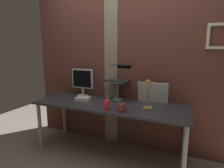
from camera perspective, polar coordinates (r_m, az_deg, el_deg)
ground_plane at (r=2.66m, az=0.77°, el=-21.88°), size 6.00×6.00×0.00m
brick_wall_back at (r=2.65m, az=4.32°, el=7.35°), size 3.01×0.16×2.56m
desk at (r=2.43m, az=-0.91°, el=-7.77°), size 2.06×0.68×0.73m
monitor at (r=2.79m, az=-9.41°, el=1.12°), size 0.35×0.18×0.42m
laptop_stand at (r=2.55m, az=1.77°, el=-1.08°), size 0.28×0.22×0.27m
laptop at (r=2.59m, az=2.37°, el=2.56°), size 0.33×0.30×0.23m
whiteboard_panel at (r=2.47m, az=12.88°, el=-2.72°), size 0.40×0.08×0.29m
desk_lamp at (r=2.15m, az=11.31°, el=-2.31°), size 0.12×0.20×0.36m
pen_cup at (r=2.15m, az=-1.68°, el=-6.67°), size 0.08×0.08×0.18m
coffee_mug at (r=2.09m, az=3.07°, el=-7.58°), size 0.13×0.09×0.09m
paper_clutter_stack at (r=2.58m, az=-9.26°, el=-4.69°), size 0.22×0.17×0.05m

